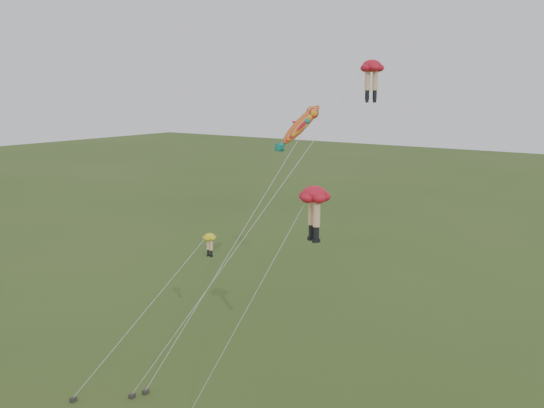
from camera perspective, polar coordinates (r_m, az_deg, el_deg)
The scene contains 5 objects.
ground at distance 37.49m, azimuth -9.06°, elevation -17.03°, with size 300.00×300.00×0.00m, color #334C1B.
legs_kite_red_high at distance 38.55m, azimuth 9.06°, elevation 12.03°, with size 9.10×14.52×19.18m.
legs_kite_red_mid at distance 30.04m, azimuth 3.88°, elevation 0.32°, with size 6.76×4.90×12.72m.
legs_kite_yellow at distance 38.32m, azimuth -6.56°, elevation -4.01°, with size 3.34×9.43×8.46m.
fish_kite at distance 39.43m, azimuth 2.64°, elevation 7.31°, with size 4.93×12.62×16.64m.
Camera 1 is at (23.56, -23.34, 17.48)m, focal length 40.00 mm.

